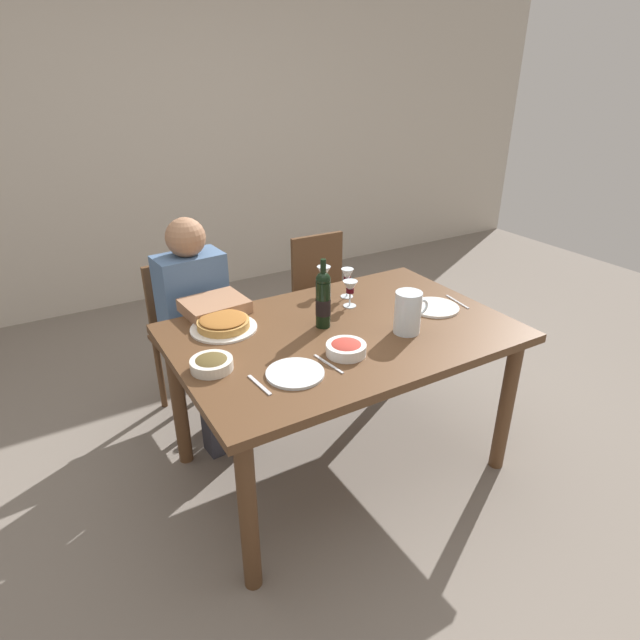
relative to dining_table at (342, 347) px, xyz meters
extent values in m
plane|color=slate|center=(0.00, 0.00, -0.67)|extent=(8.00, 8.00, 0.00)
cube|color=beige|center=(0.00, 2.68, 0.73)|extent=(8.00, 0.10, 2.80)
cube|color=brown|center=(0.00, 0.00, 0.07)|extent=(1.50, 1.00, 0.04)
cylinder|color=brown|center=(-0.67, -0.42, -0.31)|extent=(0.07, 0.07, 0.72)
cylinder|color=brown|center=(0.67, -0.42, -0.31)|extent=(0.07, 0.07, 0.72)
cylinder|color=brown|center=(-0.67, 0.42, -0.31)|extent=(0.07, 0.07, 0.72)
cylinder|color=brown|center=(0.67, 0.42, -0.31)|extent=(0.07, 0.07, 0.72)
cylinder|color=black|center=(-0.06, 0.07, 0.20)|extent=(0.07, 0.07, 0.22)
sphere|color=black|center=(-0.06, 0.07, 0.32)|extent=(0.07, 0.07, 0.07)
cylinder|color=black|center=(-0.06, 0.07, 0.37)|extent=(0.03, 0.03, 0.08)
cylinder|color=black|center=(-0.06, 0.07, 0.19)|extent=(0.07, 0.07, 0.08)
cylinder|color=silver|center=(0.23, -0.16, 0.19)|extent=(0.12, 0.12, 0.19)
cylinder|color=silver|center=(0.23, -0.16, 0.15)|extent=(0.11, 0.11, 0.11)
torus|color=silver|center=(0.31, -0.16, 0.20)|extent=(0.07, 0.01, 0.07)
cylinder|color=white|center=(-0.46, 0.28, 0.10)|extent=(0.30, 0.30, 0.01)
cylinder|color=#C18E47|center=(-0.46, 0.28, 0.12)|extent=(0.23, 0.23, 0.03)
ellipsoid|color=#9E6028|center=(-0.46, 0.28, 0.14)|extent=(0.21, 0.21, 0.02)
cylinder|color=white|center=(-0.11, -0.20, 0.12)|extent=(0.17, 0.17, 0.05)
ellipsoid|color=#B2382D|center=(-0.11, -0.20, 0.13)|extent=(0.14, 0.14, 0.03)
cylinder|color=silver|center=(-0.63, -0.03, 0.11)|extent=(0.17, 0.17, 0.04)
ellipsoid|color=brown|center=(-0.63, -0.03, 0.13)|extent=(0.14, 0.14, 0.03)
cylinder|color=silver|center=(0.17, 0.20, 0.09)|extent=(0.06, 0.06, 0.00)
cylinder|color=silver|center=(0.17, 0.20, 0.13)|extent=(0.01, 0.01, 0.07)
cone|color=silver|center=(0.17, 0.20, 0.19)|extent=(0.07, 0.07, 0.06)
cylinder|color=#470A14|center=(0.17, 0.20, 0.18)|extent=(0.04, 0.04, 0.02)
cylinder|color=silver|center=(0.14, 0.40, 0.09)|extent=(0.06, 0.06, 0.00)
cylinder|color=silver|center=(0.14, 0.40, 0.13)|extent=(0.01, 0.01, 0.07)
cone|color=silver|center=(0.14, 0.40, 0.21)|extent=(0.07, 0.07, 0.07)
cylinder|color=#470A14|center=(0.14, 0.40, 0.19)|extent=(0.04, 0.04, 0.02)
cylinder|color=silver|center=(0.22, 0.30, 0.09)|extent=(0.06, 0.06, 0.00)
cylinder|color=silver|center=(0.22, 0.30, 0.13)|extent=(0.01, 0.01, 0.08)
cone|color=silver|center=(0.22, 0.30, 0.21)|extent=(0.06, 0.06, 0.07)
cylinder|color=#470A14|center=(0.22, 0.30, 0.19)|extent=(0.03, 0.03, 0.03)
cylinder|color=white|center=(0.51, -0.04, 0.10)|extent=(0.24, 0.24, 0.01)
cylinder|color=silver|center=(-0.37, -0.23, 0.10)|extent=(0.23, 0.23, 0.01)
cube|color=silver|center=(0.36, -0.04, 0.09)|extent=(0.03, 0.16, 0.00)
cube|color=silver|center=(0.66, -0.04, 0.09)|extent=(0.03, 0.18, 0.00)
cube|color=silver|center=(-0.22, -0.23, 0.09)|extent=(0.03, 0.18, 0.00)
cube|color=silver|center=(-0.52, -0.23, 0.09)|extent=(0.03, 0.16, 0.00)
cube|color=brown|center=(-0.45, 0.79, -0.21)|extent=(0.43, 0.43, 0.02)
cube|color=brown|center=(-0.47, 0.98, 0.00)|extent=(0.36, 0.06, 0.40)
cylinder|color=brown|center=(-0.61, 0.61, -0.44)|extent=(0.04, 0.04, 0.45)
cylinder|color=brown|center=(-0.27, 0.64, -0.44)|extent=(0.04, 0.04, 0.45)
cylinder|color=brown|center=(-0.63, 0.95, -0.44)|extent=(0.04, 0.04, 0.45)
cylinder|color=brown|center=(-0.29, 0.98, -0.44)|extent=(0.04, 0.04, 0.45)
cube|color=#4C6B93|center=(-0.45, 0.75, 0.05)|extent=(0.36, 0.23, 0.50)
sphere|color=#9E7051|center=(-0.45, 0.75, 0.39)|extent=(0.20, 0.20, 0.20)
cube|color=#33333D|center=(-0.43, 0.56, -0.20)|extent=(0.34, 0.40, 0.14)
cube|color=#33333D|center=(-0.42, 0.41, -0.47)|extent=(0.28, 0.14, 0.40)
cube|color=#9E7051|center=(-0.43, 0.47, 0.12)|extent=(0.31, 0.26, 0.06)
cube|color=brown|center=(0.45, 0.82, -0.21)|extent=(0.41, 0.41, 0.02)
cube|color=brown|center=(0.45, 1.01, 0.00)|extent=(0.36, 0.04, 0.40)
cylinder|color=brown|center=(0.28, 0.66, -0.44)|extent=(0.04, 0.04, 0.45)
cylinder|color=brown|center=(0.62, 0.65, -0.44)|extent=(0.04, 0.04, 0.45)
cylinder|color=brown|center=(0.28, 1.00, -0.44)|extent=(0.04, 0.04, 0.45)
cylinder|color=brown|center=(0.62, 0.99, -0.44)|extent=(0.04, 0.04, 0.45)
camera|label=1|loc=(-1.17, -1.77, 1.16)|focal=29.64mm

